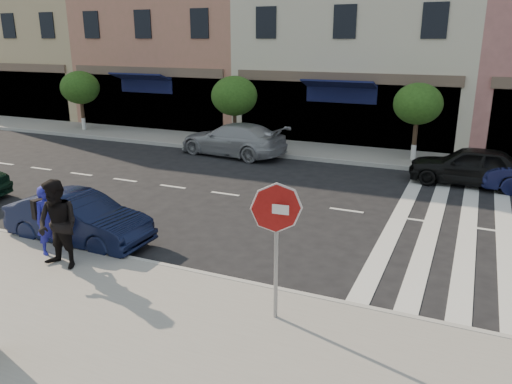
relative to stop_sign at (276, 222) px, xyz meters
The scene contains 14 objects.
ground 3.94m from the stop_sign, 133.15° to the left, with size 120.00×120.00×0.00m, color black.
sidewalk_near 3.25m from the stop_sign, 151.96° to the right, with size 60.00×4.50×0.15m, color gray.
sidewalk_far 13.83m from the stop_sign, 99.85° to the left, with size 60.00×3.00×0.15m, color gray.
building_west_far 31.45m from the stop_sign, 141.30° to the left, with size 12.00×9.00×12.00m, color tan.
building_centre 20.03m from the stop_sign, 98.30° to the left, with size 11.00×9.00×11.00m, color beige.
street_tree_wa 21.08m from the stop_sign, 140.86° to the left, with size 2.00×2.00×3.05m.
street_tree_wb 15.20m from the stop_sign, 118.91° to the left, with size 2.10×2.10×3.06m.
street_tree_c 13.32m from the stop_sign, 87.18° to the left, with size 1.90×1.90×3.04m.
stop_sign is the anchor object (origin of this frame).
photographer 5.79m from the stop_sign, behind, with size 0.57×0.38×1.57m, color #212297.
walker 4.97m from the stop_sign, behind, with size 0.93×0.73×1.92m, color black.
car_near_mid 6.11m from the stop_sign, 165.42° to the left, with size 1.30×3.73×1.23m, color black.
car_far_left 13.41m from the stop_sign, 119.67° to the left, with size 1.94×4.76×1.38m, color #999A9F.
car_far_mid 11.27m from the stop_sign, 75.50° to the left, with size 1.59×3.95×1.35m, color black.
Camera 1 is at (5.17, -9.68, 4.85)m, focal length 35.00 mm.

